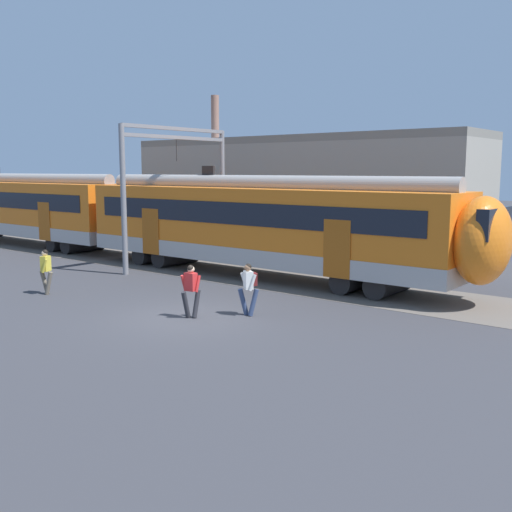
{
  "coord_description": "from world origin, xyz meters",
  "views": [
    {
      "loc": [
        13.02,
        -12.82,
        4.55
      ],
      "look_at": [
        0.24,
        3.16,
        1.6
      ],
      "focal_mm": 42.0,
      "sensor_mm": 36.0,
      "label": 1
    }
  ],
  "objects_px": {
    "commuter_train": "(28,208)",
    "pedestrian_red": "(191,287)",
    "pedestrian_yellow": "(46,268)",
    "pedestrian_white": "(249,285)"
  },
  "relations": [
    {
      "from": "commuter_train",
      "to": "pedestrian_red",
      "type": "distance_m",
      "value": 22.01
    },
    {
      "from": "pedestrian_red",
      "to": "pedestrian_white",
      "type": "bearing_deg",
      "value": 48.03
    },
    {
      "from": "pedestrian_yellow",
      "to": "pedestrian_red",
      "type": "height_order",
      "value": "same"
    },
    {
      "from": "pedestrian_yellow",
      "to": "commuter_train",
      "type": "bearing_deg",
      "value": 151.32
    },
    {
      "from": "commuter_train",
      "to": "pedestrian_red",
      "type": "height_order",
      "value": "commuter_train"
    },
    {
      "from": "pedestrian_white",
      "to": "pedestrian_red",
      "type": "bearing_deg",
      "value": -131.97
    },
    {
      "from": "pedestrian_yellow",
      "to": "pedestrian_red",
      "type": "bearing_deg",
      "value": 6.52
    },
    {
      "from": "commuter_train",
      "to": "pedestrian_red",
      "type": "relative_size",
      "value": 33.99
    },
    {
      "from": "commuter_train",
      "to": "pedestrian_yellow",
      "type": "bearing_deg",
      "value": -28.68
    },
    {
      "from": "commuter_train",
      "to": "pedestrian_yellow",
      "type": "xyz_separation_m",
      "value": [
        14.13,
        -7.73,
        -1.29
      ]
    }
  ]
}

